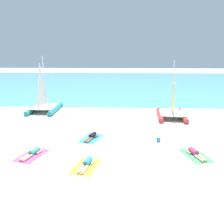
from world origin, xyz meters
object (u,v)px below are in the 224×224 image
at_px(towel_center_left, 91,138).
at_px(sunbather_rightmost, 195,153).
at_px(towel_center_right, 86,166).
at_px(sunbather_center_left, 92,136).
at_px(sailboat_red, 172,110).
at_px(sunbather_center_right, 87,163).
at_px(sunbather_leftmost, 33,153).
at_px(towel_rightmost, 195,156).
at_px(sailboat_teal, 44,103).
at_px(towel_leftmost, 32,155).
at_px(beach_ball, 159,139).

relative_size(towel_center_left, sunbather_rightmost, 1.22).
bearing_deg(towel_center_right, sunbather_center_left, 93.33).
bearing_deg(sailboat_red, towel_center_left, -135.58).
height_order(sunbather_center_left, sunbather_center_right, same).
bearing_deg(sunbather_leftmost, sailboat_red, 56.55).
relative_size(sunbather_leftmost, sunbather_center_right, 0.99).
bearing_deg(towel_center_right, sunbather_rightmost, 14.78).
xyz_separation_m(towel_center_right, sunbather_rightmost, (5.72, 1.51, 0.13)).
distance_m(sunbather_leftmost, towel_rightmost, 8.86).
xyz_separation_m(sailboat_teal, towel_rightmost, (11.33, -9.15, -0.76)).
bearing_deg(towel_center_right, sailboat_red, 56.16).
bearing_deg(towel_rightmost, sunbather_center_right, -166.44).
distance_m(sunbather_leftmost, sunbather_center_right, 3.32).
height_order(towel_center_left, sunbather_rightmost, sunbather_rightmost).
relative_size(sailboat_red, towel_leftmost, 2.52).
distance_m(sailboat_red, towel_center_left, 8.05).
xyz_separation_m(towel_center_left, sunbather_center_right, (0.26, -3.68, 0.13)).
distance_m(towel_leftmost, towel_rightmost, 8.88).
height_order(sailboat_teal, towel_leftmost, sailboat_teal).
bearing_deg(sunbather_rightmost, towel_rightmost, -90.00).
relative_size(towel_center_right, beach_ball, 6.44).
xyz_separation_m(sunbather_leftmost, towel_rightmost, (8.85, 0.29, -0.13)).
bearing_deg(towel_rightmost, sunbather_leftmost, -178.15).
bearing_deg(towel_leftmost, sailboat_teal, 104.48).
bearing_deg(sailboat_red, towel_rightmost, -86.78).
bearing_deg(towel_rightmost, sunbather_center_left, 158.30).
relative_size(sailboat_red, sunbather_center_right, 3.07).
bearing_deg(sailboat_teal, sailboat_red, -8.68).
relative_size(towel_leftmost, sunbather_center_left, 1.23).
bearing_deg(beach_ball, sailboat_teal, 143.23).
bearing_deg(sunbather_center_right, towel_rightmost, 26.14).
bearing_deg(sunbather_center_left, towel_leftmost, -120.33).
xyz_separation_m(sailboat_red, sunbather_rightmost, (-0.23, -7.35, -0.58)).
distance_m(sunbather_leftmost, beach_ball, 7.50).
xyz_separation_m(towel_leftmost, sunbather_center_right, (3.15, -1.03, 0.13)).
distance_m(sailboat_teal, towel_center_left, 8.72).
relative_size(sunbather_center_left, towel_center_right, 0.81).
xyz_separation_m(sailboat_teal, sailboat_red, (11.53, -1.73, -0.05)).
distance_m(towel_leftmost, beach_ball, 7.54).
xyz_separation_m(sunbather_leftmost, towel_center_left, (2.88, 2.59, -0.13)).
distance_m(sailboat_red, sunbather_rightmost, 7.38).
bearing_deg(towel_rightmost, towel_center_left, 158.90).
bearing_deg(sunbather_center_right, sunbather_rightmost, 26.79).
height_order(sailboat_teal, beach_ball, sailboat_teal).
bearing_deg(towel_center_right, sunbather_center_right, 77.41).
xyz_separation_m(sailboat_red, beach_ball, (-1.91, -5.46, -0.57)).
height_order(sunbather_center_left, towel_center_right, sunbather_center_left).
xyz_separation_m(sailboat_red, sunbather_leftmost, (-9.06, -7.70, -0.58)).
relative_size(sailboat_teal, towel_rightmost, 2.70).
bearing_deg(towel_leftmost, sunbather_rightmost, 2.68).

